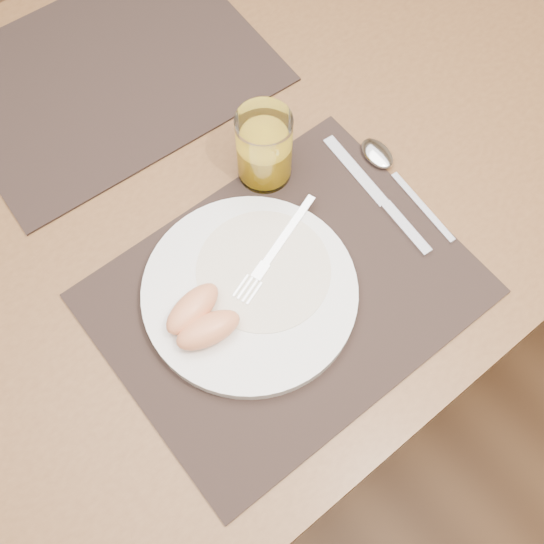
{
  "coord_description": "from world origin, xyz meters",
  "views": [
    {
      "loc": [
        -0.26,
        -0.47,
        1.54
      ],
      "look_at": [
        -0.03,
        -0.19,
        0.77
      ],
      "focal_mm": 45.0,
      "sensor_mm": 36.0,
      "label": 1
    }
  ],
  "objects_px": {
    "placemat_near": "(285,294)",
    "plate": "(250,292)",
    "juice_glass": "(264,150)",
    "placemat_far": "(109,73)",
    "knife": "(385,204)",
    "table": "(205,201)",
    "fork": "(271,256)",
    "spoon": "(384,161)"
  },
  "relations": [
    {
      "from": "placemat_far",
      "to": "placemat_near",
      "type": "bearing_deg",
      "value": -93.01
    },
    {
      "from": "placemat_far",
      "to": "fork",
      "type": "bearing_deg",
      "value": -91.56
    },
    {
      "from": "table",
      "to": "knife",
      "type": "height_order",
      "value": "knife"
    },
    {
      "from": "knife",
      "to": "juice_glass",
      "type": "relative_size",
      "value": 1.97
    },
    {
      "from": "placemat_near",
      "to": "placemat_far",
      "type": "relative_size",
      "value": 1.0
    },
    {
      "from": "juice_glass",
      "to": "placemat_far",
      "type": "bearing_deg",
      "value": 104.1
    },
    {
      "from": "table",
      "to": "fork",
      "type": "relative_size",
      "value": 8.21
    },
    {
      "from": "fork",
      "to": "juice_glass",
      "type": "height_order",
      "value": "juice_glass"
    },
    {
      "from": "table",
      "to": "plate",
      "type": "distance_m",
      "value": 0.23
    },
    {
      "from": "table",
      "to": "plate",
      "type": "bearing_deg",
      "value": -108.19
    },
    {
      "from": "knife",
      "to": "juice_glass",
      "type": "distance_m",
      "value": 0.18
    },
    {
      "from": "spoon",
      "to": "juice_glass",
      "type": "bearing_deg",
      "value": 145.35
    },
    {
      "from": "table",
      "to": "knife",
      "type": "distance_m",
      "value": 0.27
    },
    {
      "from": "table",
      "to": "knife",
      "type": "bearing_deg",
      "value": -52.29
    },
    {
      "from": "knife",
      "to": "fork",
      "type": "bearing_deg",
      "value": 170.51
    },
    {
      "from": "table",
      "to": "placemat_near",
      "type": "height_order",
      "value": "placemat_near"
    },
    {
      "from": "knife",
      "to": "table",
      "type": "bearing_deg",
      "value": 127.71
    },
    {
      "from": "table",
      "to": "fork",
      "type": "height_order",
      "value": "fork"
    },
    {
      "from": "placemat_near",
      "to": "fork",
      "type": "xyz_separation_m",
      "value": [
        0.01,
        0.04,
        0.02
      ]
    },
    {
      "from": "placemat_near",
      "to": "fork",
      "type": "relative_size",
      "value": 2.64
    },
    {
      "from": "placemat_far",
      "to": "fork",
      "type": "relative_size",
      "value": 2.64
    },
    {
      "from": "placemat_near",
      "to": "knife",
      "type": "height_order",
      "value": "knife"
    },
    {
      "from": "placemat_near",
      "to": "spoon",
      "type": "bearing_deg",
      "value": 15.87
    },
    {
      "from": "placemat_far",
      "to": "knife",
      "type": "distance_m",
      "value": 0.45
    },
    {
      "from": "fork",
      "to": "placemat_near",
      "type": "bearing_deg",
      "value": -105.46
    },
    {
      "from": "fork",
      "to": "spoon",
      "type": "xyz_separation_m",
      "value": [
        0.22,
        0.02,
        -0.01
      ]
    },
    {
      "from": "fork",
      "to": "placemat_far",
      "type": "bearing_deg",
      "value": 88.44
    },
    {
      "from": "placemat_near",
      "to": "placemat_far",
      "type": "height_order",
      "value": "same"
    },
    {
      "from": "placemat_far",
      "to": "knife",
      "type": "xyz_separation_m",
      "value": [
        0.16,
        -0.42,
        0.0
      ]
    },
    {
      "from": "placemat_near",
      "to": "plate",
      "type": "bearing_deg",
      "value": 144.03
    },
    {
      "from": "plate",
      "to": "spoon",
      "type": "distance_m",
      "value": 0.27
    },
    {
      "from": "placemat_near",
      "to": "plate",
      "type": "xyz_separation_m",
      "value": [
        -0.04,
        0.03,
        0.01
      ]
    },
    {
      "from": "placemat_near",
      "to": "table",
      "type": "bearing_deg",
      "value": 82.89
    },
    {
      "from": "placemat_far",
      "to": "fork",
      "type": "height_order",
      "value": "fork"
    },
    {
      "from": "plate",
      "to": "spoon",
      "type": "bearing_deg",
      "value": 8.34
    },
    {
      "from": "fork",
      "to": "spoon",
      "type": "bearing_deg",
      "value": 5.36
    },
    {
      "from": "juice_glass",
      "to": "plate",
      "type": "bearing_deg",
      "value": -134.44
    },
    {
      "from": "plate",
      "to": "juice_glass",
      "type": "xyz_separation_m",
      "value": [
        0.13,
        0.13,
        0.04
      ]
    },
    {
      "from": "fork",
      "to": "plate",
      "type": "bearing_deg",
      "value": -159.1
    },
    {
      "from": "plate",
      "to": "juice_glass",
      "type": "relative_size",
      "value": 2.42
    },
    {
      "from": "spoon",
      "to": "plate",
      "type": "bearing_deg",
      "value": -171.66
    },
    {
      "from": "placemat_far",
      "to": "plate",
      "type": "distance_m",
      "value": 0.42
    }
  ]
}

